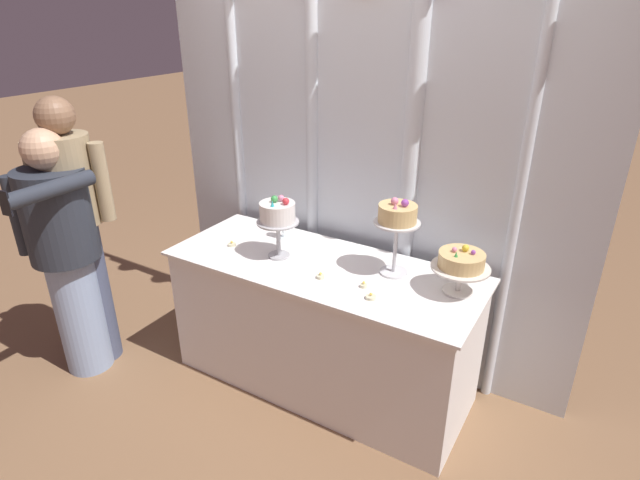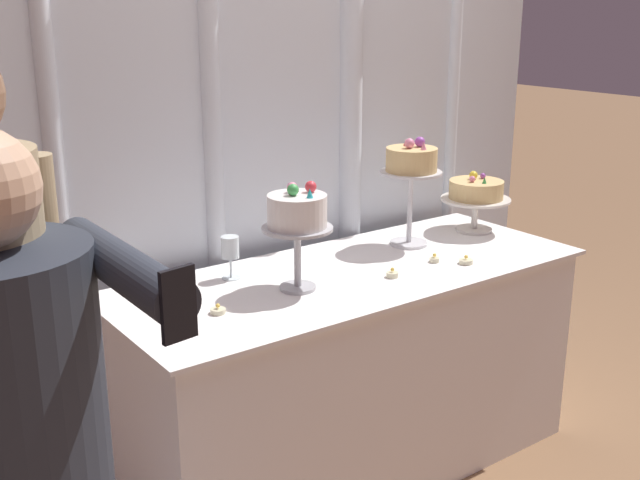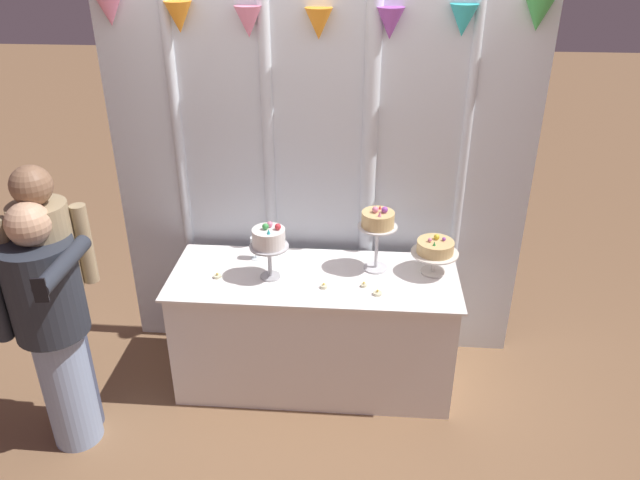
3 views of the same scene
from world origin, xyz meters
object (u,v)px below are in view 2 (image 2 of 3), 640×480
object	(u,v)px
cake_display_rightmost	(476,193)
tealight_near_left	(392,274)
tealight_far_right	(466,261)
cake_display_center	(411,167)
cake_display_leftmost	(297,216)
wine_glass	(230,249)
tealight_far_left	(218,311)
tealight_near_right	(434,259)
cake_table	(351,372)

from	to	relation	value
cake_display_rightmost	tealight_near_left	bearing A→B (deg)	-160.62
tealight_near_left	tealight_far_right	world-z (taller)	tealight_near_left
cake_display_center	cake_display_rightmost	bearing A→B (deg)	-2.94
cake_display_center	cake_display_leftmost	bearing A→B (deg)	-166.64
cake_display_leftmost	wine_glass	bearing A→B (deg)	119.63
cake_display_leftmost	tealight_far_left	xyz separation A→B (m)	(-0.32, -0.03, -0.24)
wine_glass	tealight_near_right	distance (m)	0.76
cake_display_center	cake_display_rightmost	size ratio (longest dim) A/B	1.48
tealight_far_left	tealight_near_right	bearing A→B (deg)	-2.17
cake_table	tealight_near_left	bearing A→B (deg)	-62.09
cake_display_rightmost	tealight_far_right	world-z (taller)	cake_display_rightmost
tealight_near_right	tealight_near_left	bearing A→B (deg)	-171.64
cake_table	wine_glass	size ratio (longest dim) A/B	11.60
cake_display_leftmost	cake_table	bearing A→B (deg)	7.66
wine_glass	cake_table	bearing A→B (deg)	-25.81
tealight_far_right	cake_display_leftmost	bearing A→B (deg)	167.23
wine_glass	tealight_near_right	bearing A→B (deg)	-22.45
cake_table	cake_display_rightmost	bearing A→B (deg)	7.68
tealight_near_left	tealight_far_right	distance (m)	0.32
cake_display_leftmost	cake_display_rightmost	bearing A→B (deg)	7.68
cake_display_center	wine_glass	size ratio (longest dim) A/B	2.81
cake_table	tealight_far_left	size ratio (longest dim) A/B	36.04
tealight_far_right	tealight_far_left	bearing A→B (deg)	173.09
wine_glass	tealight_near_left	size ratio (longest dim) A/B	3.52
wine_glass	cake_display_rightmost	bearing A→B (deg)	-4.64
cake_display_leftmost	tealight_near_left	size ratio (longest dim) A/B	8.40
cake_table	tealight_far_left	world-z (taller)	tealight_far_left
wine_glass	tealight_far_right	bearing A→B (deg)	-25.57
cake_table	tealight_far_right	bearing A→B (deg)	-25.32
wine_glass	tealight_far_left	world-z (taller)	wine_glass
cake_display_leftmost	tealight_far_left	size ratio (longest dim) A/B	7.43
cake_display_leftmost	tealight_near_left	distance (m)	0.42
cake_table	tealight_near_left	xyz separation A→B (m)	(0.07, -0.13, 0.41)
tealight_far_right	wine_glass	bearing A→B (deg)	154.43
cake_display_center	tealight_near_left	distance (m)	0.50
cake_display_center	tealight_far_right	xyz separation A→B (m)	(0.01, -0.30, -0.30)
cake_display_leftmost	cake_display_center	distance (m)	0.66
tealight_near_left	wine_glass	bearing A→B (deg)	145.07
tealight_near_left	cake_display_rightmost	bearing A→B (deg)	19.38
cake_display_leftmost	cake_display_rightmost	world-z (taller)	cake_display_leftmost
tealight_near_left	tealight_far_left	bearing A→B (deg)	174.05
tealight_near_left	tealight_far_right	xyz separation A→B (m)	(0.31, -0.05, -0.00)
cake_table	cake_display_center	size ratio (longest dim) A/B	4.13
cake_table	tealight_near_left	world-z (taller)	tealight_near_left
cake_table	tealight_near_right	bearing A→B (deg)	-17.90
cake_display_center	tealight_far_left	world-z (taller)	cake_display_center
tealight_far_left	tealight_near_left	size ratio (longest dim) A/B	1.13
cake_display_leftmost	tealight_far_left	bearing A→B (deg)	-174.74
cake_display_center	tealight_far_right	bearing A→B (deg)	-88.09
tealight_near_left	tealight_near_right	world-z (taller)	tealight_near_left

